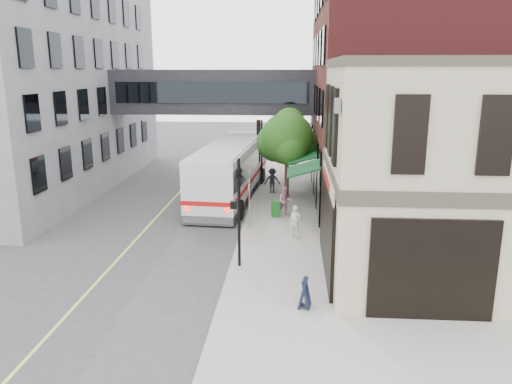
# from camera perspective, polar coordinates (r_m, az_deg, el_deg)

# --- Properties ---
(ground) EXTENTS (120.00, 120.00, 0.00)m
(ground) POSITION_cam_1_polar(r_m,az_deg,el_deg) (19.16, -3.74, -11.03)
(ground) COLOR #38383A
(ground) RESTS_ON ground
(sidewalk_main) EXTENTS (4.00, 60.00, 0.15)m
(sidewalk_main) POSITION_cam_1_polar(r_m,az_deg,el_deg) (32.21, 3.16, -0.46)
(sidewalk_main) COLOR gray
(sidewalk_main) RESTS_ON ground
(corner_building) EXTENTS (10.19, 8.12, 8.45)m
(corner_building) POSITION_cam_1_polar(r_m,az_deg,el_deg) (20.63, 22.43, 2.07)
(corner_building) COLOR tan
(corner_building) RESTS_ON ground
(brick_building) EXTENTS (13.76, 18.00, 14.00)m
(brick_building) POSITION_cam_1_polar(r_m,az_deg,el_deg) (33.07, 17.61, 11.42)
(brick_building) COLOR #4C1817
(brick_building) RESTS_ON ground
(opposite_building) EXTENTS (14.00, 24.00, 14.00)m
(opposite_building) POSITION_cam_1_polar(r_m,az_deg,el_deg) (38.50, -26.77, 10.89)
(opposite_building) COLOR slate
(opposite_building) RESTS_ON ground
(skyway_bridge) EXTENTS (14.00, 3.18, 3.00)m
(skyway_bridge) POSITION_cam_1_polar(r_m,az_deg,el_deg) (35.66, -4.79, 11.36)
(skyway_bridge) COLOR black
(skyway_bridge) RESTS_ON ground
(traffic_signal_near) EXTENTS (0.44, 0.22, 4.60)m
(traffic_signal_near) POSITION_cam_1_polar(r_m,az_deg,el_deg) (19.97, -2.06, -0.85)
(traffic_signal_near) COLOR black
(traffic_signal_near) RESTS_ON sidewalk_main
(traffic_signal_far) EXTENTS (0.53, 0.28, 4.50)m
(traffic_signal_far) POSITION_cam_1_polar(r_m,az_deg,el_deg) (34.60, 0.43, 6.07)
(traffic_signal_far) COLOR black
(traffic_signal_far) RESTS_ON sidewalk_main
(street_sign_pole) EXTENTS (0.08, 0.75, 3.00)m
(street_sign_pole) POSITION_cam_1_polar(r_m,az_deg,el_deg) (25.05, -0.76, -0.26)
(street_sign_pole) COLOR gray
(street_sign_pole) RESTS_ON sidewalk_main
(street_tree) EXTENTS (3.80, 3.20, 5.60)m
(street_tree) POSITION_cam_1_polar(r_m,az_deg,el_deg) (30.70, 3.60, 6.12)
(street_tree) COLOR #382619
(street_tree) RESTS_ON sidewalk_main
(lane_marking) EXTENTS (0.12, 40.00, 0.01)m
(lane_marking) POSITION_cam_1_polar(r_m,az_deg,el_deg) (29.34, -10.80, -2.28)
(lane_marking) COLOR #D8CC4C
(lane_marking) RESTS_ON ground
(bus) EXTENTS (3.87, 13.00, 3.45)m
(bus) POSITION_cam_1_polar(r_m,az_deg,el_deg) (31.75, -2.87, 2.77)
(bus) COLOR silver
(bus) RESTS_ON ground
(pedestrian_a) EXTENTS (0.67, 0.55, 1.57)m
(pedestrian_a) POSITION_cam_1_polar(r_m,az_deg,el_deg) (24.03, 4.48, -3.40)
(pedestrian_a) COLOR beige
(pedestrian_a) RESTS_ON sidewalk_main
(pedestrian_b) EXTENTS (0.92, 0.79, 1.64)m
(pedestrian_b) POSITION_cam_1_polar(r_m,az_deg,el_deg) (27.55, 3.33, -1.03)
(pedestrian_b) COLOR pink
(pedestrian_b) RESTS_ON sidewalk_main
(pedestrian_c) EXTENTS (1.10, 0.68, 1.64)m
(pedestrian_c) POSITION_cam_1_polar(r_m,az_deg,el_deg) (32.53, 1.87, 1.31)
(pedestrian_c) COLOR black
(pedestrian_c) RESTS_ON sidewalk_main
(newspaper_box) EXTENTS (0.51, 0.46, 0.90)m
(newspaper_box) POSITION_cam_1_polar(r_m,az_deg,el_deg) (27.42, 2.27, -1.90)
(newspaper_box) COLOR #16601C
(newspaper_box) RESTS_ON sidewalk_main
(sandwich_board) EXTENTS (0.46, 0.63, 1.02)m
(sandwich_board) POSITION_cam_1_polar(r_m,az_deg,el_deg) (17.37, 5.60, -11.42)
(sandwich_board) COLOR black
(sandwich_board) RESTS_ON sidewalk_main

